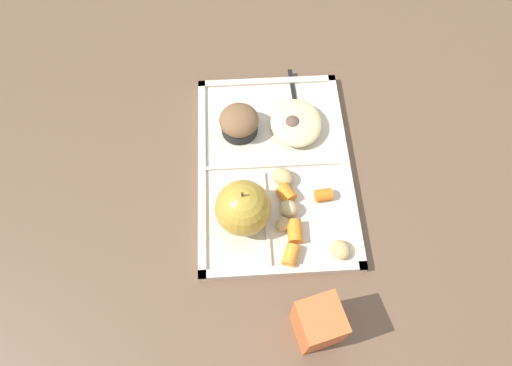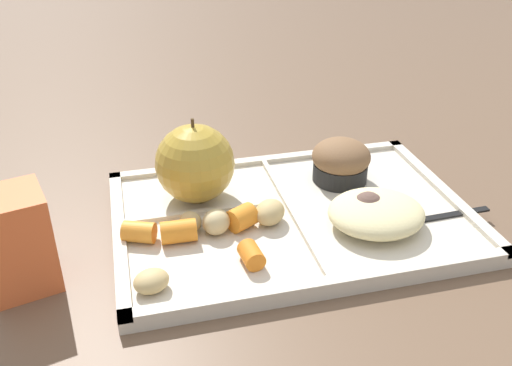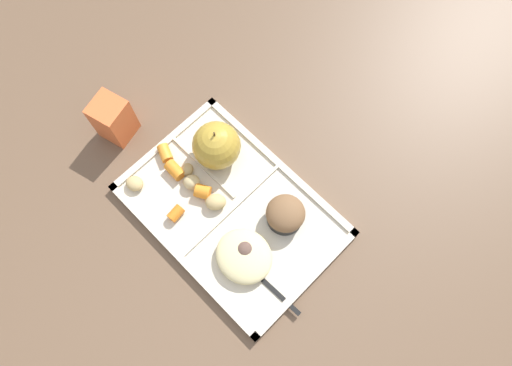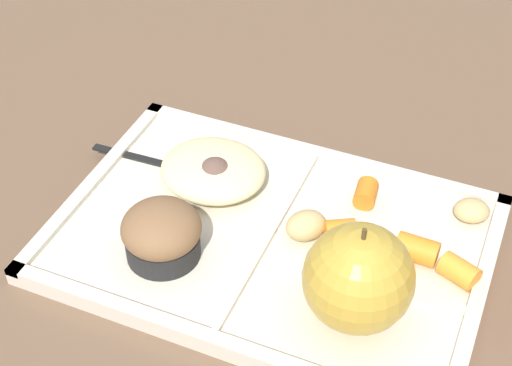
{
  "view_description": "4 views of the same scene",
  "coord_description": "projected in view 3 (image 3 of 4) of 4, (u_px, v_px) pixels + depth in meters",
  "views": [
    {
      "loc": [
        -0.39,
        0.05,
        0.71
      ],
      "look_at": [
        -0.05,
        0.03,
        0.05
      ],
      "focal_mm": 31.82,
      "sensor_mm": 36.0,
      "label": 1
    },
    {
      "loc": [
        -0.17,
        -0.51,
        0.35
      ],
      "look_at": [
        -0.04,
        -0.0,
        0.06
      ],
      "focal_mm": 39.9,
      "sensor_mm": 36.0,
      "label": 2
    },
    {
      "loc": [
        0.2,
        -0.14,
        0.86
      ],
      "look_at": [
        0.01,
        0.05,
        0.07
      ],
      "focal_mm": 33.5,
      "sensor_mm": 36.0,
      "label": 3
    },
    {
      "loc": [
        -0.18,
        0.47,
        0.52
      ],
      "look_at": [
        0.01,
        0.0,
        0.08
      ],
      "focal_mm": 55.45,
      "sensor_mm": 36.0,
      "label": 4
    }
  ],
  "objects": [
    {
      "name": "meatball_back",
      "position": [
        244.0,
        255.0,
        0.83
      ],
      "size": [
        0.03,
        0.03,
        0.03
      ],
      "primitive_type": "sphere",
      "color": "#755B4C",
      "rests_on": "lunch_tray"
    },
    {
      "name": "carrot_slice_tilted",
      "position": [
        176.0,
        213.0,
        0.86
      ],
      "size": [
        0.02,
        0.03,
        0.02
      ],
      "primitive_type": "cylinder",
      "rotation": [
        0.0,
        1.57,
        4.82
      ],
      "color": "orange",
      "rests_on": "lunch_tray"
    },
    {
      "name": "egg_noodle_pile",
      "position": [
        244.0,
        256.0,
        0.83
      ],
      "size": [
        0.1,
        0.09,
        0.03
      ],
      "primitive_type": "ellipsoid",
      "color": "beige",
      "rests_on": "lunch_tray"
    },
    {
      "name": "potato_chunk_small",
      "position": [
        216.0,
        202.0,
        0.87
      ],
      "size": [
        0.05,
        0.05,
        0.03
      ],
      "primitive_type": "ellipsoid",
      "rotation": [
        0.0,
        0.0,
        0.89
      ],
      "color": "tan",
      "rests_on": "lunch_tray"
    },
    {
      "name": "carrot_slice_near_corner",
      "position": [
        165.0,
        153.0,
        0.9
      ],
      "size": [
        0.04,
        0.03,
        0.02
      ],
      "primitive_type": "cylinder",
      "rotation": [
        0.0,
        1.57,
        2.76
      ],
      "color": "orange",
      "rests_on": "lunch_tray"
    },
    {
      "name": "ground",
      "position": [
        232.0,
        212.0,
        0.89
      ],
      "size": [
        6.0,
        6.0,
        0.0
      ],
      "primitive_type": "plane",
      "color": "brown"
    },
    {
      "name": "green_apple",
      "position": [
        216.0,
        146.0,
        0.87
      ],
      "size": [
        0.09,
        0.09,
        0.1
      ],
      "color": "#B79333",
      "rests_on": "lunch_tray"
    },
    {
      "name": "carrot_slice_large",
      "position": [
        203.0,
        192.0,
        0.87
      ],
      "size": [
        0.04,
        0.04,
        0.03
      ],
      "primitive_type": "cylinder",
      "rotation": [
        0.0,
        1.57,
        3.65
      ],
      "color": "orange",
      "rests_on": "lunch_tray"
    },
    {
      "name": "potato_chunk_browned",
      "position": [
        192.0,
        182.0,
        0.88
      ],
      "size": [
        0.04,
        0.04,
        0.03
      ],
      "primitive_type": "ellipsoid",
      "rotation": [
        0.0,
        0.0,
        5.54
      ],
      "color": "tan",
      "rests_on": "lunch_tray"
    },
    {
      "name": "plastic_fork",
      "position": [
        264.0,
        281.0,
        0.83
      ],
      "size": [
        0.14,
        0.02,
        0.0
      ],
      "color": "black",
      "rests_on": "lunch_tray"
    },
    {
      "name": "lunch_tray",
      "position": [
        232.0,
        211.0,
        0.88
      ],
      "size": [
        0.39,
        0.27,
        0.02
      ],
      "color": "beige",
      "rests_on": "ground"
    },
    {
      "name": "carrot_slice_center",
      "position": [
        175.0,
        170.0,
        0.89
      ],
      "size": [
        0.04,
        0.02,
        0.02
      ],
      "primitive_type": "cylinder",
      "rotation": [
        0.0,
        1.57,
        3.11
      ],
      "color": "orange",
      "rests_on": "lunch_tray"
    },
    {
      "name": "potato_chunk_corner",
      "position": [
        187.0,
        170.0,
        0.89
      ],
      "size": [
        0.03,
        0.03,
        0.02
      ],
      "primitive_type": "ellipsoid",
      "rotation": [
        0.0,
        0.0,
        2.13
      ],
      "color": "tan",
      "rests_on": "lunch_tray"
    },
    {
      "name": "meatball_center",
      "position": [
        245.0,
        250.0,
        0.83
      ],
      "size": [
        0.04,
        0.04,
        0.04
      ],
      "primitive_type": "sphere",
      "color": "brown",
      "rests_on": "lunch_tray"
    },
    {
      "name": "milk_carton",
      "position": [
        113.0,
        119.0,
        0.9
      ],
      "size": [
        0.07,
        0.07,
        0.1
      ],
      "primitive_type": "cube",
      "rotation": [
        0.0,
        0.0,
        0.25
      ],
      "color": "orange",
      "rests_on": "ground"
    },
    {
      "name": "bran_muffin",
      "position": [
        285.0,
        214.0,
        0.85
      ],
      "size": [
        0.07,
        0.07,
        0.05
      ],
      "color": "black",
      "rests_on": "lunch_tray"
    },
    {
      "name": "meatball_front",
      "position": [
        243.0,
        256.0,
        0.83
      ],
      "size": [
        0.03,
        0.03,
        0.03
      ],
      "primitive_type": "sphere",
      "color": "#755B4C",
      "rests_on": "lunch_tray"
    },
    {
      "name": "potato_chunk_large",
      "position": [
        135.0,
        183.0,
        0.88
      ],
      "size": [
        0.04,
        0.04,
        0.02
      ],
      "primitive_type": "ellipsoid",
      "rotation": [
        0.0,
        0.0,
        5.07
      ],
      "color": "tan",
      "rests_on": "lunch_tray"
    }
  ]
}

